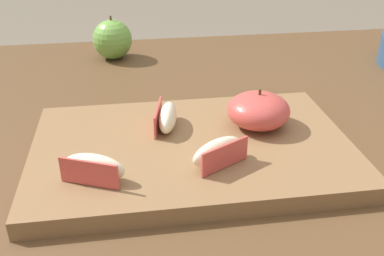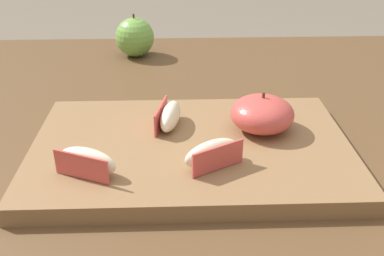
{
  "view_description": "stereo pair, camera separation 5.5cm",
  "coord_description": "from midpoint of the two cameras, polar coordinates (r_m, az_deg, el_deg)",
  "views": [
    {
      "loc": [
        -0.06,
        -0.51,
        1.04
      ],
      "look_at": [
        0.02,
        -0.03,
        0.78
      ],
      "focal_mm": 42.11,
      "sensor_mm": 36.0,
      "label": 1
    },
    {
      "loc": [
        -0.0,
        -0.52,
        1.04
      ],
      "look_at": [
        0.02,
        -0.03,
        0.78
      ],
      "focal_mm": 42.11,
      "sensor_mm": 36.0,
      "label": 2
    }
  ],
  "objects": [
    {
      "name": "dining_table",
      "position": [
        0.65,
        0.89,
        -9.29
      ],
      "size": [
        1.35,
        0.97,
        0.74
      ],
      "color": "brown",
      "rests_on": "ground_plane"
    },
    {
      "name": "cutting_board",
      "position": [
        0.57,
        2.79,
        -2.84
      ],
      "size": [
        0.39,
        0.26,
        0.02
      ],
      "color": "olive",
      "rests_on": "dining_table"
    },
    {
      "name": "apple_half_skin_up",
      "position": [
        0.59,
        11.72,
        1.52
      ],
      "size": [
        0.08,
        0.08,
        0.05
      ],
      "color": "#D14C47",
      "rests_on": "cutting_board"
    },
    {
      "name": "apple_wedge_middle",
      "position": [
        0.5,
        -9.97,
        -4.28
      ],
      "size": [
        0.07,
        0.05,
        0.03
      ],
      "color": "#F4EACC",
      "rests_on": "cutting_board"
    },
    {
      "name": "apple_wedge_left",
      "position": [
        0.51,
        5.83,
        -3.32
      ],
      "size": [
        0.07,
        0.06,
        0.03
      ],
      "color": "#F4EACC",
      "rests_on": "cutting_board"
    },
    {
      "name": "apple_wedge_front",
      "position": [
        0.59,
        -0.08,
        1.46
      ],
      "size": [
        0.04,
        0.07,
        0.03
      ],
      "color": "#F4EACC",
      "rests_on": "cutting_board"
    },
    {
      "name": "whole_apple_granny_green",
      "position": [
        0.92,
        -5.46,
        11.34
      ],
      "size": [
        0.08,
        0.08,
        0.09
      ],
      "color": "#70AD47",
      "rests_on": "dining_table"
    }
  ]
}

